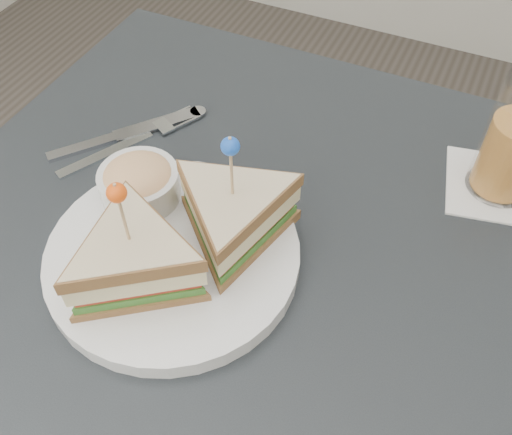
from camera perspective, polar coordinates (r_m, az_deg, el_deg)
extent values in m
cube|color=black|center=(0.67, -1.14, -3.95)|extent=(0.80, 0.80, 0.03)
cylinder|color=black|center=(1.27, -8.32, 2.87)|extent=(0.04, 0.04, 0.72)
cylinder|color=black|center=(1.16, 23.05, -7.92)|extent=(0.04, 0.04, 0.72)
cylinder|color=white|center=(0.64, -8.25, -3.93)|extent=(0.31, 0.31, 0.02)
cylinder|color=white|center=(0.64, -8.35, -3.34)|extent=(0.31, 0.31, 0.01)
cylinder|color=tan|center=(0.54, -13.13, -0.01)|extent=(0.00, 0.00, 0.09)
sphere|color=#E94D0E|center=(0.51, -13.77, 2.41)|extent=(0.02, 0.02, 0.02)
cylinder|color=tan|center=(0.57, -2.48, 4.63)|extent=(0.00, 0.00, 0.09)
sphere|color=blue|center=(0.54, -2.59, 7.13)|extent=(0.02, 0.02, 0.02)
cylinder|color=silver|center=(0.68, -11.53, 3.08)|extent=(0.10, 0.10, 0.04)
ellipsoid|color=#E0B772|center=(0.67, -11.72, 3.94)|extent=(0.09, 0.09, 0.04)
cube|color=silver|center=(0.79, -14.81, 6.15)|extent=(0.08, 0.13, 0.00)
cube|color=silver|center=(0.81, -9.23, 9.01)|extent=(0.04, 0.03, 0.00)
cube|color=silver|center=(0.80, -16.70, 6.82)|extent=(0.08, 0.09, 0.01)
cube|color=silver|center=(0.81, -9.85, 9.23)|extent=(0.09, 0.11, 0.00)
cylinder|color=silver|center=(0.83, -5.82, 10.52)|extent=(0.03, 0.03, 0.00)
cube|color=white|center=(0.78, 22.88, 2.88)|extent=(0.14, 0.14, 0.00)
cylinder|color=#BD7B35|center=(0.74, 24.11, 5.73)|extent=(0.08, 0.08, 0.10)
cube|color=white|center=(0.71, 24.21, 7.92)|extent=(0.02, 0.02, 0.02)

